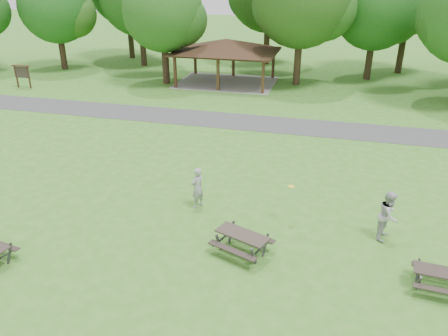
% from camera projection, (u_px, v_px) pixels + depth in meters
% --- Properties ---
extents(ground, '(160.00, 160.00, 0.00)m').
position_uv_depth(ground, '(172.00, 240.00, 16.39)').
color(ground, '#387521').
rests_on(ground, ground).
extents(asphalt_path, '(120.00, 3.20, 0.02)m').
position_uv_depth(asphalt_path, '(248.00, 122.00, 28.67)').
color(asphalt_path, '#3F3F41').
rests_on(asphalt_path, ground).
extents(pavilion, '(8.60, 7.01, 3.76)m').
position_uv_depth(pavilion, '(226.00, 47.00, 37.07)').
color(pavilion, '#3A2015').
rests_on(pavilion, ground).
extents(notice_board, '(1.60, 0.30, 1.88)m').
position_uv_depth(notice_board, '(22.00, 72.00, 36.20)').
color(notice_board, '#341B12').
rests_on(notice_board, ground).
extents(tree_row_b, '(7.14, 6.80, 9.28)m').
position_uv_depth(tree_row_b, '(57.00, 9.00, 41.17)').
color(tree_row_b, black).
rests_on(tree_row_b, ground).
extents(tree_row_d, '(6.93, 6.60, 9.27)m').
position_uv_depth(tree_row_d, '(164.00, 14.00, 35.76)').
color(tree_row_d, black).
rests_on(tree_row_d, ground).
extents(tree_row_e, '(8.40, 8.00, 11.02)m').
position_uv_depth(tree_row_e, '(303.00, 1.00, 35.01)').
color(tree_row_e, '#312115').
rests_on(tree_row_e, ground).
extents(tree_row_f, '(7.35, 7.00, 9.55)m').
position_uv_depth(tree_row_f, '(377.00, 11.00, 37.12)').
color(tree_row_f, black).
rests_on(tree_row_f, ground).
extents(picnic_table_middle, '(2.31, 2.09, 0.82)m').
position_uv_depth(picnic_table_middle, '(242.00, 238.00, 15.41)').
color(picnic_table_middle, '#312A24').
rests_on(picnic_table_middle, ground).
extents(picnic_table_far, '(1.82, 1.51, 0.74)m').
position_uv_depth(picnic_table_far, '(442.00, 276.00, 13.64)').
color(picnic_table_far, '#2C2420').
rests_on(picnic_table_far, ground).
extents(frisbee_in_flight, '(0.27, 0.27, 0.02)m').
position_uv_depth(frisbee_in_flight, '(291.00, 186.00, 16.90)').
color(frisbee_in_flight, yellow).
rests_on(frisbee_in_flight, ground).
extents(frisbee_thrower, '(0.66, 0.78, 1.80)m').
position_uv_depth(frisbee_thrower, '(197.00, 188.00, 18.29)').
color(frisbee_thrower, '#979799').
rests_on(frisbee_thrower, ground).
extents(frisbee_catcher, '(1.00, 1.13, 1.94)m').
position_uv_depth(frisbee_catcher, '(389.00, 215.00, 16.13)').
color(frisbee_catcher, '#B0B0B3').
rests_on(frisbee_catcher, ground).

